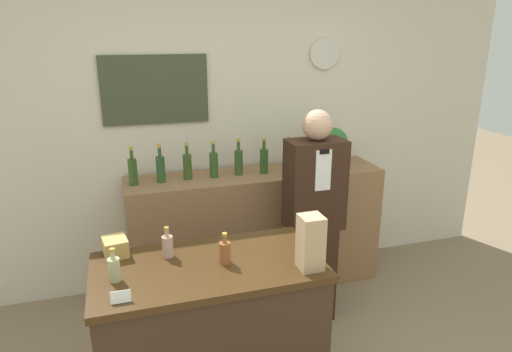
% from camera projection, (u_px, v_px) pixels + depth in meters
% --- Properties ---
extents(back_wall, '(5.20, 0.09, 2.70)m').
position_uv_depth(back_wall, '(222.00, 126.00, 3.80)').
color(back_wall, beige).
rests_on(back_wall, ground_plane).
extents(back_shelf, '(2.09, 0.47, 1.01)m').
position_uv_depth(back_shelf, '(256.00, 230.00, 3.85)').
color(back_shelf, '#8E6642').
rests_on(back_shelf, ground_plane).
extents(display_counter, '(1.20, 0.63, 0.95)m').
position_uv_depth(display_counter, '(211.00, 340.00, 2.53)').
color(display_counter, '#382619').
rests_on(display_counter, ground_plane).
extents(shopkeeper, '(0.41, 0.26, 1.61)m').
position_uv_depth(shopkeeper, '(313.00, 220.00, 3.31)').
color(shopkeeper, '#331E14').
rests_on(shopkeeper, ground_plane).
extents(potted_plant, '(0.25, 0.25, 0.33)m').
position_uv_depth(potted_plant, '(333.00, 146.00, 3.86)').
color(potted_plant, '#4C3D2D').
rests_on(potted_plant, back_shelf).
extents(paper_bag, '(0.12, 0.12, 0.29)m').
position_uv_depth(paper_bag, '(311.00, 242.00, 2.30)').
color(paper_bag, tan).
rests_on(paper_bag, display_counter).
extents(price_card_left, '(0.09, 0.02, 0.06)m').
position_uv_depth(price_card_left, '(121.00, 297.00, 2.04)').
color(price_card_left, white).
rests_on(price_card_left, display_counter).
extents(gift_box, '(0.14, 0.17, 0.10)m').
position_uv_depth(gift_box, '(115.00, 247.00, 2.47)').
color(gift_box, tan).
rests_on(gift_box, display_counter).
extents(counter_bottle_0, '(0.06, 0.06, 0.17)m').
position_uv_depth(counter_bottle_0, '(114.00, 269.00, 2.21)').
color(counter_bottle_0, '#ADB182').
rests_on(counter_bottle_0, display_counter).
extents(counter_bottle_1, '(0.06, 0.06, 0.17)m').
position_uv_depth(counter_bottle_1, '(168.00, 246.00, 2.45)').
color(counter_bottle_1, tan).
rests_on(counter_bottle_1, display_counter).
extents(counter_bottle_2, '(0.06, 0.06, 0.17)m').
position_uv_depth(counter_bottle_2, '(225.00, 252.00, 2.38)').
color(counter_bottle_2, '#95552D').
rests_on(counter_bottle_2, display_counter).
extents(shelf_bottle_0, '(0.07, 0.07, 0.29)m').
position_uv_depth(shelf_bottle_0, '(133.00, 171.00, 3.38)').
color(shelf_bottle_0, '#2D4D1E').
rests_on(shelf_bottle_0, back_shelf).
extents(shelf_bottle_1, '(0.07, 0.07, 0.29)m').
position_uv_depth(shelf_bottle_1, '(161.00, 168.00, 3.45)').
color(shelf_bottle_1, '#284B26').
rests_on(shelf_bottle_1, back_shelf).
extents(shelf_bottle_2, '(0.07, 0.07, 0.29)m').
position_uv_depth(shelf_bottle_2, '(187.00, 165.00, 3.51)').
color(shelf_bottle_2, '#324E1E').
rests_on(shelf_bottle_2, back_shelf).
extents(shelf_bottle_3, '(0.07, 0.07, 0.29)m').
position_uv_depth(shelf_bottle_3, '(214.00, 164.00, 3.56)').
color(shelf_bottle_3, '#2F4F22').
rests_on(shelf_bottle_3, back_shelf).
extents(shelf_bottle_4, '(0.07, 0.07, 0.29)m').
position_uv_depth(shelf_bottle_4, '(239.00, 161.00, 3.63)').
color(shelf_bottle_4, '#345022').
rests_on(shelf_bottle_4, back_shelf).
extents(shelf_bottle_5, '(0.07, 0.07, 0.29)m').
position_uv_depth(shelf_bottle_5, '(264.00, 160.00, 3.66)').
color(shelf_bottle_5, '#2C4E20').
rests_on(shelf_bottle_5, back_shelf).
extents(shelf_bottle_6, '(0.07, 0.07, 0.29)m').
position_uv_depth(shelf_bottle_6, '(288.00, 158.00, 3.72)').
color(shelf_bottle_6, '#2A4F28').
rests_on(shelf_bottle_6, back_shelf).
extents(shelf_bottle_7, '(0.07, 0.07, 0.29)m').
position_uv_depth(shelf_bottle_7, '(311.00, 156.00, 3.78)').
color(shelf_bottle_7, '#334A2B').
rests_on(shelf_bottle_7, back_shelf).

